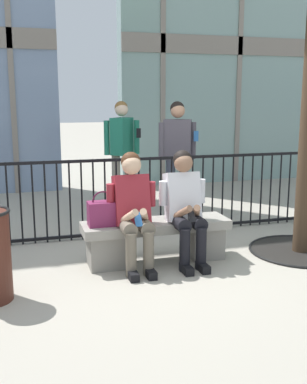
{
  "coord_description": "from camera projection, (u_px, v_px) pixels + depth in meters",
  "views": [
    {
      "loc": [
        -1.39,
        -4.62,
        1.75
      ],
      "look_at": [
        0.0,
        0.1,
        0.75
      ],
      "focal_mm": 43.31,
      "sensor_mm": 36.0,
      "label": 1
    }
  ],
  "objects": [
    {
      "name": "ground_plane",
      "position": [
        156.0,
        261.0,
        5.08
      ],
      "size": [
        60.0,
        60.0,
        0.0
      ],
      "primitive_type": "plane",
      "color": "#A8A091"
    },
    {
      "name": "bystander_further_back",
      "position": [
        122.0,
        148.0,
        7.12
      ],
      "size": [
        0.55,
        0.43,
        1.71
      ],
      "color": "gray",
      "rests_on": "ground"
    },
    {
      "name": "seated_person_with_phone",
      "position": [
        133.0,
        207.0,
        4.75
      ],
      "size": [
        0.52,
        0.66,
        1.21
      ],
      "color": "#6B6051",
      "rests_on": "ground"
    },
    {
      "name": "plaza_railing",
      "position": [
        133.0,
        196.0,
        5.93
      ],
      "size": [
        7.79,
        0.04,
        1.02
      ],
      "color": "black",
      "rests_on": "ground"
    },
    {
      "name": "seated_person_companion",
      "position": [
        185.0,
        204.0,
        4.91
      ],
      "size": [
        0.52,
        0.66,
        1.21
      ],
      "color": "black",
      "rests_on": "ground"
    },
    {
      "name": "stone_bench",
      "position": [
        156.0,
        237.0,
        5.03
      ],
      "size": [
        1.6,
        0.44,
        0.45
      ],
      "color": "gray",
      "rests_on": "ground"
    },
    {
      "name": "handbag_on_bench",
      "position": [
        103.0,
        213.0,
        4.79
      ],
      "size": [
        0.31,
        0.19,
        0.37
      ],
      "color": "#7A234C",
      "rests_on": "stone_bench"
    },
    {
      "name": "bystander_at_railing",
      "position": [
        177.0,
        152.0,
        6.55
      ],
      "size": [
        0.55,
        0.36,
        1.71
      ],
      "color": "#383D4C",
      "rests_on": "ground"
    }
  ]
}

